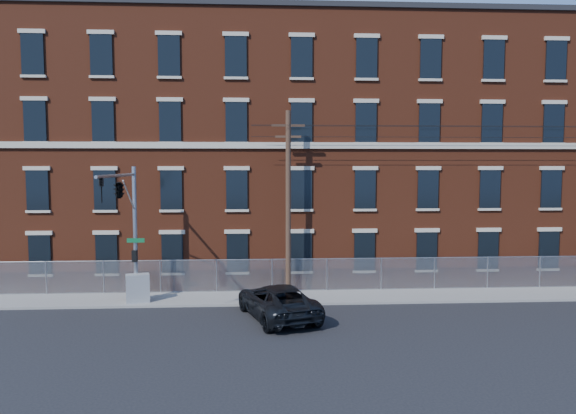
# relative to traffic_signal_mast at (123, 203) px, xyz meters

# --- Properties ---
(ground) EXTENTS (140.00, 140.00, 0.00)m
(ground) POSITION_rel_traffic_signal_mast_xyz_m (6.00, -2.18, -5.39)
(ground) COLOR black
(ground) RESTS_ON ground
(sidewalk) EXTENTS (65.00, 3.00, 0.12)m
(sidewalk) POSITION_rel_traffic_signal_mast_xyz_m (18.00, 2.82, -5.33)
(sidewalk) COLOR gray
(sidewalk) RESTS_ON ground
(mill_building) EXTENTS (55.30, 14.32, 16.30)m
(mill_building) POSITION_rel_traffic_signal_mast_xyz_m (18.00, 11.75, 2.76)
(mill_building) COLOR #602614
(mill_building) RESTS_ON ground
(chain_link_fence) EXTENTS (59.06, 0.06, 1.85)m
(chain_link_fence) POSITION_rel_traffic_signal_mast_xyz_m (18.00, 4.12, -4.33)
(chain_link_fence) COLOR #A5A8AD
(chain_link_fence) RESTS_ON ground
(traffic_signal_mast) EXTENTS (0.90, 6.75, 7.00)m
(traffic_signal_mast) POSITION_rel_traffic_signal_mast_xyz_m (0.00, 0.00, 0.00)
(traffic_signal_mast) COLOR #9EA0A5
(traffic_signal_mast) RESTS_ON ground
(utility_pole_near) EXTENTS (1.80, 0.28, 10.00)m
(utility_pole_near) POSITION_rel_traffic_signal_mast_xyz_m (8.00, 3.42, -0.05)
(utility_pole_near) COLOR #452E22
(utility_pole_near) RESTS_ON ground
(pickup_truck) EXTENTS (4.26, 6.28, 1.60)m
(pickup_truck) POSITION_rel_traffic_signal_mast_xyz_m (7.24, -0.80, -4.59)
(pickup_truck) COLOR black
(pickup_truck) RESTS_ON ground
(utility_cabinet) EXTENTS (1.28, 0.86, 1.47)m
(utility_cabinet) POSITION_rel_traffic_signal_mast_xyz_m (0.13, 2.02, -4.54)
(utility_cabinet) COLOR gray
(utility_cabinet) RESTS_ON sidewalk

